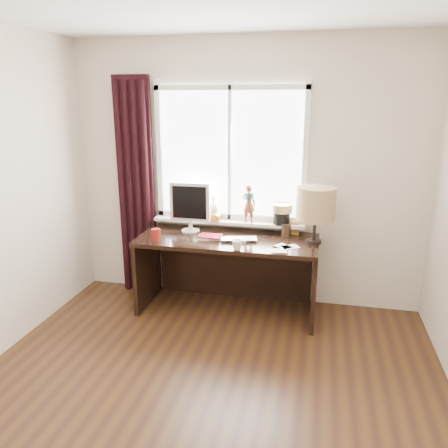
% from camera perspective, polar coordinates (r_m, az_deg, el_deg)
% --- Properties ---
extents(floor, '(3.50, 4.00, 0.00)m').
position_cam_1_polar(floor, '(3.09, -4.55, -24.91)').
color(floor, '#412812').
rests_on(floor, ground).
extents(wall_back, '(3.50, 0.00, 2.60)m').
position_cam_1_polar(wall_back, '(4.34, 2.81, 6.45)').
color(wall_back, beige).
rests_on(wall_back, ground).
extents(laptop, '(0.38, 0.29, 0.03)m').
position_cam_1_polar(laptop, '(4.07, 2.01, -2.01)').
color(laptop, silver).
rests_on(laptop, desk).
extents(mug, '(0.13, 0.13, 0.09)m').
position_cam_1_polar(mug, '(3.82, 1.72, -2.69)').
color(mug, white).
rests_on(mug, desk).
extents(red_cup, '(0.08, 0.08, 0.11)m').
position_cam_1_polar(red_cup, '(4.11, -8.86, -1.39)').
color(red_cup, maroon).
rests_on(red_cup, desk).
extents(window, '(1.52, 0.22, 1.40)m').
position_cam_1_polar(window, '(4.31, 1.00, 6.51)').
color(window, white).
rests_on(window, ground).
extents(curtain, '(0.38, 0.09, 2.25)m').
position_cam_1_polar(curtain, '(4.62, -11.45, 4.39)').
color(curtain, black).
rests_on(curtain, floor).
extents(desk, '(1.70, 0.70, 0.75)m').
position_cam_1_polar(desk, '(4.31, 0.73, -4.56)').
color(desk, black).
rests_on(desk, floor).
extents(monitor, '(0.40, 0.18, 0.49)m').
position_cam_1_polar(monitor, '(4.29, -4.47, 2.58)').
color(monitor, beige).
rests_on(monitor, desk).
extents(notebook_stack, '(0.24, 0.19, 0.03)m').
position_cam_1_polar(notebook_stack, '(4.13, -1.86, -1.68)').
color(notebook_stack, beige).
rests_on(notebook_stack, desk).
extents(brush_holder, '(0.09, 0.09, 0.25)m').
position_cam_1_polar(brush_holder, '(4.22, 8.12, -0.79)').
color(brush_holder, black).
rests_on(brush_holder, desk).
extents(icon_frame, '(0.10, 0.03, 0.13)m').
position_cam_1_polar(icon_frame, '(4.28, 9.10, -0.53)').
color(icon_frame, gold).
rests_on(icon_frame, desk).
extents(table_lamp, '(0.35, 0.35, 0.52)m').
position_cam_1_polar(table_lamp, '(3.99, 11.90, 2.51)').
color(table_lamp, black).
rests_on(table_lamp, desk).
extents(loose_papers, '(0.27, 0.29, 0.00)m').
position_cam_1_polar(loose_papers, '(3.90, 7.82, -3.11)').
color(loose_papers, white).
rests_on(loose_papers, desk).
extents(desk_cables, '(0.43, 0.42, 0.01)m').
position_cam_1_polar(desk_cables, '(4.12, 3.25, -1.90)').
color(desk_cables, black).
rests_on(desk_cables, desk).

